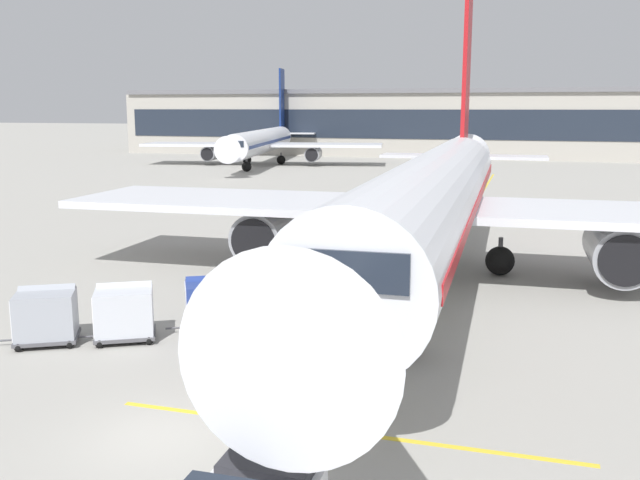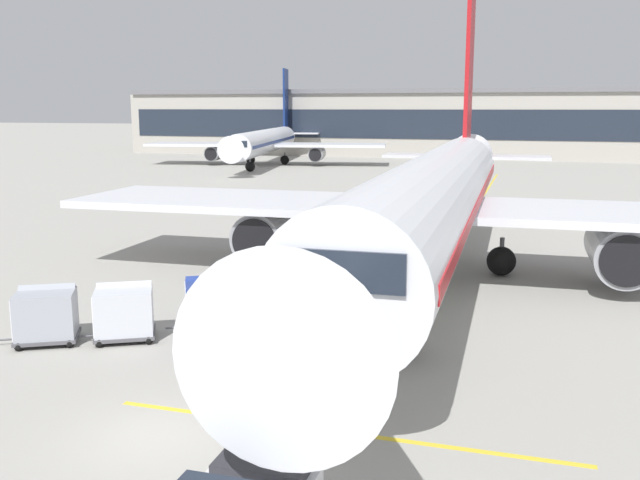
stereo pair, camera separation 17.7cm
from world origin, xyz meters
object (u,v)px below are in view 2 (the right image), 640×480
at_px(parked_airplane, 437,197).
at_px(baggage_cart_lead, 213,303).
at_px(ground_crew_marshaller, 270,302).
at_px(baggage_cart_third, 46,314).
at_px(ground_crew_by_loader, 297,300).
at_px(belt_loader, 298,291).
at_px(safety_cone_engine_keepout, 284,285).
at_px(safety_cone_wingtip, 299,258).
at_px(distant_airplane, 266,142).
at_px(baggage_cart_second, 124,311).
at_px(safety_cone_nose_mark, 340,263).
at_px(ground_crew_by_carts, 288,292).

relative_size(parked_airplane, baggage_cart_lead, 16.73).
height_order(baggage_cart_lead, ground_crew_marshaller, baggage_cart_lead).
relative_size(baggage_cart_third, ground_crew_marshaller, 1.59).
xyz_separation_m(parked_airplane, ground_crew_by_loader, (-3.68, -9.43, -2.75)).
distance_m(belt_loader, safety_cone_engine_keepout, 2.96).
xyz_separation_m(safety_cone_wingtip, distant_airplane, (-24.87, 59.40, 2.86)).
distance_m(belt_loader, baggage_cart_second, 6.72).
height_order(safety_cone_wingtip, safety_cone_nose_mark, safety_cone_nose_mark).
relative_size(ground_crew_by_loader, ground_crew_by_carts, 1.00).
bearing_deg(belt_loader, baggage_cart_second, -134.09).
xyz_separation_m(baggage_cart_lead, safety_cone_nose_mark, (1.82, 10.43, -0.62)).
height_order(baggage_cart_lead, ground_crew_by_carts, baggage_cart_lead).
height_order(belt_loader, baggage_cart_lead, belt_loader).
relative_size(safety_cone_engine_keepout, safety_cone_nose_mark, 1.01).
bearing_deg(baggage_cart_lead, distant_airplane, 109.79).
distance_m(baggage_cart_third, safety_cone_nose_mark, 14.87).
bearing_deg(parked_airplane, ground_crew_by_carts, -117.43).
xyz_separation_m(parked_airplane, baggage_cart_third, (-11.24, -13.58, -2.75)).
height_order(parked_airplane, baggage_cart_lead, parked_airplane).
bearing_deg(distant_airplane, parked_airplane, -62.00).
height_order(ground_crew_by_carts, ground_crew_marshaller, same).
bearing_deg(safety_cone_wingtip, ground_crew_marshaller, -77.09).
distance_m(baggage_cart_lead, baggage_cart_second, 3.06).
xyz_separation_m(parked_airplane, safety_cone_wingtip, (-6.89, 0.32, -3.39)).
height_order(parked_airplane, safety_cone_wingtip, parked_airplane).
height_order(ground_crew_by_carts, safety_cone_nose_mark, ground_crew_by_carts).
relative_size(baggage_cart_lead, ground_crew_by_loader, 1.59).
xyz_separation_m(belt_loader, baggage_cart_lead, (-2.18, -3.05, 0.14)).
distance_m(belt_loader, safety_cone_nose_mark, 7.41).
height_order(ground_crew_by_loader, ground_crew_by_carts, same).
bearing_deg(baggage_cart_second, safety_cone_wingtip, 81.04).
height_order(parked_airplane, baggage_cart_second, parked_airplane).
relative_size(baggage_cart_lead, safety_cone_engine_keepout, 3.54).
xyz_separation_m(baggage_cart_third, safety_cone_nose_mark, (6.64, 13.29, -0.62)).
bearing_deg(safety_cone_engine_keepout, baggage_cart_lead, -97.06).
bearing_deg(belt_loader, distant_airplane, 112.22).
xyz_separation_m(baggage_cart_lead, ground_crew_by_carts, (2.02, 2.27, -0.00)).
xyz_separation_m(ground_crew_by_loader, distant_airplane, (-28.07, 69.14, 2.22)).
relative_size(baggage_cart_third, safety_cone_wingtip, 3.82).
xyz_separation_m(baggage_cart_lead, safety_cone_wingtip, (-0.48, 11.04, -0.65)).
distance_m(ground_crew_marshaller, safety_cone_wingtip, 10.57).
distance_m(parked_airplane, ground_crew_by_loader, 10.49).
distance_m(ground_crew_by_carts, distant_airplane, 73.50).
bearing_deg(ground_crew_by_carts, safety_cone_engine_keepout, 112.02).
xyz_separation_m(parked_airplane, ground_crew_by_carts, (-4.39, -8.46, -2.75)).
bearing_deg(baggage_cart_third, safety_cone_nose_mark, 63.43).
relative_size(safety_cone_wingtip, safety_cone_nose_mark, 0.94).
bearing_deg(baggage_cart_second, baggage_cart_third, -155.22).
relative_size(baggage_cart_third, distant_airplane, 0.07).
height_order(ground_crew_marshaller, distant_airplane, distant_airplane).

